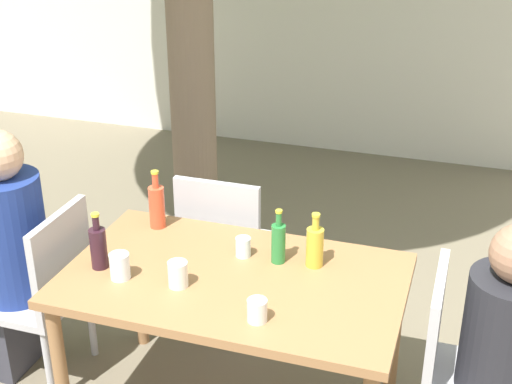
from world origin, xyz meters
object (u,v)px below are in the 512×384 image
(green_bottle_1, at_px, (278,242))
(patio_chair_2, at_px, (226,242))
(patio_chair_1, at_px, (460,367))
(drinking_glass_0, at_px, (178,274))
(dining_table_front, at_px, (234,293))
(drinking_glass_2, at_px, (243,247))
(person_seated_0, at_px, (1,267))
(soda_bottle_3, at_px, (157,205))
(patio_chair_0, at_px, (45,286))
(drinking_glass_1, at_px, (257,310))
(wine_bottle_0, at_px, (98,247))
(oil_cruet_2, at_px, (315,246))
(drinking_glass_3, at_px, (120,266))

(green_bottle_1, bearing_deg, patio_chair_2, 131.03)
(patio_chair_1, bearing_deg, drinking_glass_0, 97.07)
(green_bottle_1, distance_m, drinking_glass_0, 0.45)
(dining_table_front, bearing_deg, drinking_glass_2, 95.31)
(person_seated_0, xyz_separation_m, drinking_glass_0, (0.98, -0.14, 0.23))
(soda_bottle_3, relative_size, drinking_glass_0, 2.60)
(patio_chair_0, height_order, soda_bottle_3, soda_bottle_3)
(person_seated_0, xyz_separation_m, soda_bottle_3, (0.68, 0.31, 0.28))
(dining_table_front, bearing_deg, patio_chair_0, 180.00)
(patio_chair_0, height_order, drinking_glass_1, patio_chair_0)
(patio_chair_1, bearing_deg, wine_bottle_0, 94.04)
(green_bottle_1, bearing_deg, dining_table_front, -129.93)
(dining_table_front, xyz_separation_m, soda_bottle_3, (-0.48, 0.31, 0.19))
(soda_bottle_3, xyz_separation_m, drinking_glass_0, (0.30, -0.44, -0.06))
(wine_bottle_0, xyz_separation_m, drinking_glass_1, (0.75, -0.16, -0.05))
(oil_cruet_2, xyz_separation_m, drinking_glass_2, (-0.31, -0.02, -0.05))
(soda_bottle_3, bearing_deg, drinking_glass_1, -40.43)
(dining_table_front, xyz_separation_m, drinking_glass_0, (-0.19, -0.14, 0.14))
(person_seated_0, distance_m, drinking_glass_3, 0.78)
(person_seated_0, distance_m, oil_cruet_2, 1.50)
(wine_bottle_0, distance_m, green_bottle_1, 0.75)
(green_bottle_1, height_order, drinking_glass_1, green_bottle_1)
(drinking_glass_3, bearing_deg, patio_chair_1, 6.56)
(drinking_glass_1, bearing_deg, oil_cruet_2, 76.84)
(patio_chair_0, xyz_separation_m, green_bottle_1, (1.08, 0.17, 0.33))
(drinking_glass_2, bearing_deg, patio_chair_0, -169.56)
(patio_chair_0, bearing_deg, green_bottle_1, 98.96)
(person_seated_0, bearing_deg, wine_bottle_0, 80.08)
(drinking_glass_2, bearing_deg, person_seated_0, -171.61)
(soda_bottle_3, bearing_deg, patio_chair_0, -145.81)
(person_seated_0, xyz_separation_m, green_bottle_1, (1.31, 0.17, 0.27))
(patio_chair_1, relative_size, drinking_glass_3, 8.00)
(dining_table_front, xyz_separation_m, patio_chair_2, (-0.28, 0.66, -0.15))
(drinking_glass_0, bearing_deg, drinking_glass_1, -19.09)
(dining_table_front, relative_size, patio_chair_2, 1.58)
(drinking_glass_0, xyz_separation_m, drinking_glass_2, (0.17, 0.31, -0.01))
(oil_cruet_2, bearing_deg, patio_chair_1, -16.33)
(patio_chair_1, height_order, drinking_glass_1, patio_chair_1)
(patio_chair_1, relative_size, soda_bottle_3, 3.15)
(drinking_glass_0, bearing_deg, wine_bottle_0, 174.88)
(patio_chair_2, relative_size, person_seated_0, 0.71)
(green_bottle_1, height_order, oil_cruet_2, green_bottle_1)
(patio_chair_0, distance_m, person_seated_0, 0.24)
(patio_chair_1, height_order, green_bottle_1, green_bottle_1)
(patio_chair_2, xyz_separation_m, oil_cruet_2, (0.58, -0.47, 0.33))
(dining_table_front, distance_m, drinking_glass_2, 0.21)
(drinking_glass_2, bearing_deg, green_bottle_1, 0.14)
(patio_chair_0, distance_m, patio_chair_2, 0.93)
(drinking_glass_0, height_order, drinking_glass_2, drinking_glass_0)
(drinking_glass_3, bearing_deg, green_bottle_1, 29.51)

